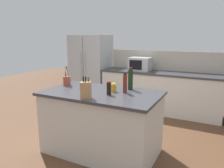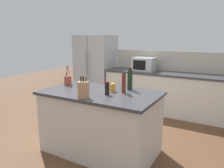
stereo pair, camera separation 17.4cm
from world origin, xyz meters
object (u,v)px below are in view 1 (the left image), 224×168
(utensil_crock, at_px, (67,80))
(honey_jar, at_px, (114,88))
(vinegar_bottle, at_px, (125,83))
(refrigerator, at_px, (91,69))
(soy_sauce_bottle, at_px, (109,88))
(microwave, at_px, (140,64))
(knife_block, at_px, (86,90))
(wine_bottle, at_px, (130,79))

(utensil_crock, xyz_separation_m, honey_jar, (0.87, -0.02, -0.02))
(utensil_crock, relative_size, vinegar_bottle, 1.08)
(refrigerator, relative_size, soy_sauce_bottle, 9.17)
(microwave, bearing_deg, utensil_crock, -104.32)
(knife_block, xyz_separation_m, vinegar_bottle, (0.32, 0.51, 0.03))
(soy_sauce_bottle, bearing_deg, wine_bottle, 71.96)
(refrigerator, bearing_deg, wine_bottle, -44.97)
(microwave, bearing_deg, knife_block, -85.70)
(vinegar_bottle, bearing_deg, utensil_crock, 179.20)
(microwave, bearing_deg, vinegar_bottle, -76.02)
(knife_block, bearing_deg, vinegar_bottle, 35.38)
(microwave, distance_m, vinegar_bottle, 2.15)
(knife_block, height_order, soy_sauce_bottle, knife_block)
(utensil_crock, relative_size, honey_jar, 2.55)
(knife_block, bearing_deg, refrigerator, 99.24)
(refrigerator, distance_m, wine_bottle, 2.71)
(microwave, bearing_deg, wine_bottle, -74.70)
(refrigerator, height_order, soy_sauce_bottle, refrigerator)
(knife_block, xyz_separation_m, wine_bottle, (0.31, 0.73, 0.05))
(microwave, relative_size, knife_block, 1.68)
(microwave, relative_size, utensil_crock, 1.52)
(microwave, distance_m, utensil_crock, 2.14)
(honey_jar, bearing_deg, soy_sauce_bottle, -82.83)
(refrigerator, height_order, utensil_crock, refrigerator)
(knife_block, xyz_separation_m, utensil_crock, (-0.72, 0.52, -0.03))
(soy_sauce_bottle, bearing_deg, microwave, 99.13)
(vinegar_bottle, xyz_separation_m, wine_bottle, (-0.01, 0.23, 0.02))
(utensil_crock, bearing_deg, refrigerator, 112.43)
(microwave, relative_size, honey_jar, 3.88)
(honey_jar, bearing_deg, knife_block, -106.71)
(microwave, height_order, utensil_crock, utensil_crock)
(knife_block, relative_size, utensil_crock, 0.91)
(utensil_crock, bearing_deg, microwave, 75.68)
(refrigerator, height_order, knife_block, refrigerator)
(knife_block, distance_m, honey_jar, 0.52)
(vinegar_bottle, bearing_deg, wine_bottle, 92.61)
(utensil_crock, height_order, honey_jar, utensil_crock)
(knife_block, xyz_separation_m, honey_jar, (0.15, 0.50, -0.05))
(refrigerator, distance_m, soy_sauce_bottle, 2.94)
(refrigerator, bearing_deg, vinegar_bottle, -48.00)
(refrigerator, relative_size, knife_block, 6.09)
(wine_bottle, bearing_deg, utensil_crock, -168.53)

